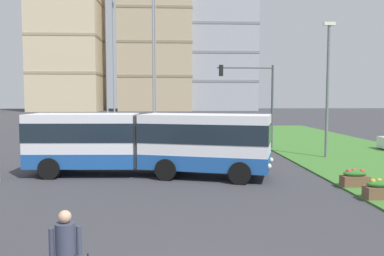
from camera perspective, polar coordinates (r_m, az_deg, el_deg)
name	(u,v)px	position (r m, az deg, el deg)	size (l,w,h in m)	color
articulated_bus	(148,142)	(19.31, -6.38, -1.98)	(11.91, 4.52, 3.00)	white
car_black_sedan	(92,143)	(27.22, -14.21, -2.13)	(4.50, 2.24, 1.58)	black
pedestrian_crossing	(66,249)	(7.98, -17.77, -16.33)	(0.57, 0.36, 1.74)	black
flower_planter_2	(380,189)	(16.29, 25.46, -7.97)	(1.10, 0.56, 0.74)	brown
flower_planter_3	(355,178)	(18.07, 22.41, -6.68)	(1.10, 0.56, 0.74)	brown
traffic_light_far_right	(254,92)	(29.16, 8.95, 5.22)	(4.15, 0.28, 6.14)	#474C51
streetlight_median	(328,84)	(25.87, 18.98, 6.02)	(0.70, 0.28, 8.37)	slate
apartment_tower_west	(69,41)	(118.74, -17.38, 11.94)	(18.60, 19.17, 39.40)	beige
apartment_tower_westcentre	(156,31)	(119.35, -5.20, 13.71)	(20.44, 20.06, 46.09)	tan
apartment_tower_centre	(220,43)	(121.88, 4.05, 12.12)	(20.20, 18.67, 40.21)	#9EA3AD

